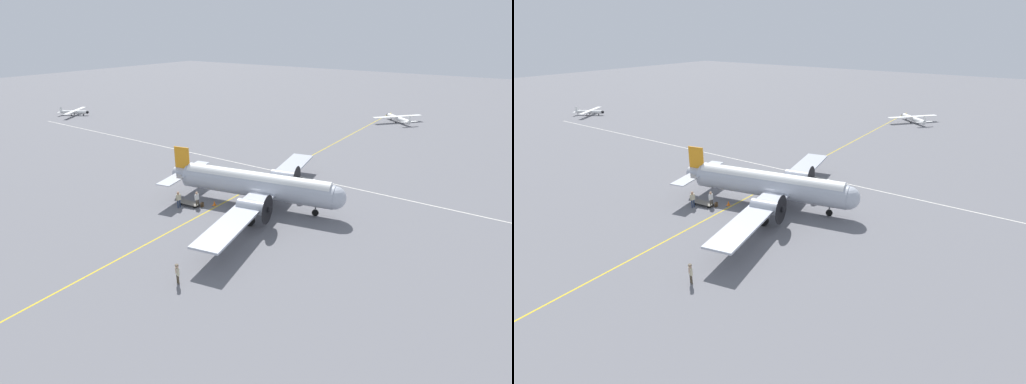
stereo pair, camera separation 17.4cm
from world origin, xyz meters
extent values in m
plane|color=slate|center=(0.00, 0.00, 0.00)|extent=(300.00, 300.00, 0.00)
cube|color=gold|center=(0.00, 3.39, 0.00)|extent=(120.00, 0.16, 0.01)
cube|color=silver|center=(10.86, 0.00, 0.00)|extent=(0.16, 120.00, 0.01)
cylinder|color=#ADB2BC|center=(0.00, 0.00, 2.34)|extent=(5.81, 17.14, 2.47)
cylinder|color=white|center=(0.00, 0.00, 3.02)|extent=(4.92, 16.18, 1.73)
sphere|color=#ADB2BC|center=(1.69, -8.32, 2.34)|extent=(2.35, 2.35, 2.35)
cylinder|color=#ADB2BC|center=(-1.69, 8.32, 2.46)|extent=(1.99, 3.52, 1.36)
cube|color=orange|center=(-1.82, 8.93, 4.19)|extent=(0.51, 1.85, 2.84)
cube|color=#ADB2BC|center=(-1.78, 8.73, 2.58)|extent=(8.88, 3.36, 0.10)
cube|color=#ADB2BC|center=(0.25, -1.22, 2.03)|extent=(27.25, 8.08, 0.20)
cylinder|color=#ADB2BC|center=(4.85, -0.58, 2.05)|extent=(1.91, 3.11, 1.36)
cylinder|color=black|center=(5.16, -2.14, 2.05)|extent=(2.81, 0.61, 2.86)
sphere|color=black|center=(5.19, -2.28, 2.05)|extent=(0.48, 0.48, 0.48)
cylinder|color=#ADB2BC|center=(-4.24, -2.43, 2.05)|extent=(1.91, 3.11, 1.36)
cylinder|color=black|center=(-3.92, -3.99, 2.05)|extent=(2.81, 0.61, 2.86)
sphere|color=black|center=(-3.89, -4.13, 2.05)|extent=(0.48, 0.48, 0.48)
cylinder|color=#4C4C51|center=(4.79, -0.29, 1.03)|extent=(0.18, 0.18, 0.95)
cylinder|color=black|center=(4.79, -0.29, 0.55)|extent=(0.51, 1.14, 1.10)
cylinder|color=#4C4C51|center=(-4.29, -2.14, 1.03)|extent=(0.18, 0.18, 0.95)
cylinder|color=black|center=(-4.29, -2.14, 0.55)|extent=(0.51, 1.14, 1.10)
cylinder|color=#4C4C51|center=(1.32, -6.50, 0.79)|extent=(0.14, 0.14, 0.87)
cylinder|color=black|center=(1.32, -6.50, 0.35)|extent=(0.32, 0.72, 0.70)
cylinder|color=#473D2D|center=(-15.25, -3.32, 0.40)|extent=(0.12, 0.12, 0.80)
cylinder|color=#473D2D|center=(-15.16, -3.10, 0.40)|extent=(0.12, 0.12, 0.80)
cube|color=beige|center=(-15.21, -3.21, 1.10)|extent=(0.31, 0.42, 0.60)
sphere|color=tan|center=(-15.21, -3.21, 1.53)|extent=(0.27, 0.27, 0.27)
cylinder|color=beige|center=(-15.29, -3.43, 1.07)|extent=(0.09, 0.09, 0.57)
cylinder|color=beige|center=(-15.12, -2.99, 1.07)|extent=(0.09, 0.09, 0.57)
cube|color=maroon|center=(-15.30, -3.18, 1.17)|extent=(0.03, 0.05, 0.38)
cylinder|color=#473D2D|center=(-15.21, -3.21, 1.64)|extent=(0.36, 0.36, 0.07)
cylinder|color=navy|center=(-5.25, 6.60, 0.45)|extent=(0.13, 0.13, 0.89)
cylinder|color=navy|center=(-4.99, 6.54, 0.45)|extent=(0.13, 0.13, 0.89)
cube|color=beige|center=(-5.12, 6.57, 1.23)|extent=(0.46, 0.29, 0.67)
sphere|color=tan|center=(-5.12, 6.57, 1.71)|extent=(0.30, 0.30, 0.30)
cylinder|color=beige|center=(-5.38, 6.62, 1.19)|extent=(0.10, 0.10, 0.64)
cylinder|color=beige|center=(-4.86, 6.51, 1.19)|extent=(0.10, 0.10, 0.64)
cylinder|color=#473D2D|center=(-4.01, 5.06, 0.43)|extent=(0.13, 0.13, 0.86)
cylinder|color=#473D2D|center=(-3.76, 5.03, 0.43)|extent=(0.13, 0.13, 0.86)
cube|color=white|center=(-3.88, 5.04, 1.18)|extent=(0.43, 0.25, 0.64)
sphere|color=tan|center=(-3.88, 5.04, 1.65)|extent=(0.29, 0.29, 0.29)
cylinder|color=white|center=(-4.14, 5.08, 1.15)|extent=(0.10, 0.10, 0.61)
cylinder|color=white|center=(-3.63, 5.01, 1.15)|extent=(0.10, 0.10, 0.61)
cube|color=maroon|center=(-3.87, 5.15, 1.26)|extent=(0.05, 0.02, 0.41)
cube|color=#47331E|center=(-3.56, 4.64, 0.25)|extent=(0.36, 0.20, 0.51)
cube|color=#312315|center=(-3.56, 4.64, 0.54)|extent=(0.13, 0.14, 0.02)
cube|color=#6B665B|center=(-4.04, 6.04, 0.30)|extent=(1.24, 2.44, 0.04)
cube|color=#6B665B|center=(-4.16, 7.18, 0.54)|extent=(1.00, 0.14, 0.04)
cylinder|color=#6B665B|center=(-3.69, 7.22, 0.43)|extent=(0.04, 0.04, 0.22)
cylinder|color=#6B665B|center=(-4.63, 7.13, 0.43)|extent=(0.04, 0.04, 0.22)
cylinder|color=black|center=(-3.55, 5.19, 0.14)|extent=(0.09, 0.28, 0.28)
cylinder|color=black|center=(-4.35, 5.11, 0.14)|extent=(0.09, 0.28, 0.28)
cylinder|color=black|center=(-3.73, 6.97, 0.14)|extent=(0.09, 0.28, 0.28)
cylinder|color=black|center=(-4.53, 6.88, 0.14)|extent=(0.09, 0.28, 0.28)
cylinder|color=white|center=(50.64, -0.78, 0.79)|extent=(5.41, 6.07, 0.89)
sphere|color=black|center=(53.11, 2.09, 0.79)|extent=(0.80, 0.80, 0.80)
cube|color=white|center=(50.90, -0.47, 1.19)|extent=(8.98, 7.96, 0.08)
cube|color=white|center=(48.33, -3.46, 1.50)|extent=(0.47, 0.53, 1.15)
cube|color=white|center=(48.33, -3.46, 0.93)|extent=(3.05, 2.74, 0.04)
cylinder|color=black|center=(52.32, 1.18, 0.14)|extent=(0.24, 0.26, 0.28)
cylinder|color=#4C4C51|center=(52.32, 1.18, 0.24)|extent=(0.06, 0.06, 0.21)
cylinder|color=black|center=(49.77, -0.56, 0.14)|extent=(0.24, 0.26, 0.28)
cylinder|color=#4C4C51|center=(49.77, -0.56, 0.24)|extent=(0.06, 0.06, 0.21)
cylinder|color=black|center=(50.99, -1.61, 0.14)|extent=(0.24, 0.26, 0.28)
cylinder|color=#4C4C51|center=(50.99, -1.61, 0.24)|extent=(0.06, 0.06, 0.21)
cylinder|color=white|center=(17.51, 60.93, 0.71)|extent=(3.59, 5.44, 0.72)
sphere|color=black|center=(19.07, 58.28, 0.71)|extent=(0.65, 0.65, 0.65)
cube|color=white|center=(17.68, 60.65, 1.03)|extent=(8.07, 5.25, 0.08)
cube|color=white|center=(16.06, 63.41, 1.28)|extent=(0.32, 0.48, 0.93)
cube|color=white|center=(16.06, 63.41, 0.82)|extent=(2.71, 1.85, 0.04)
cylinder|color=black|center=(18.57, 59.12, 0.14)|extent=(0.21, 0.28, 0.28)
cylinder|color=#4C4C51|center=(18.57, 59.12, 0.25)|extent=(0.06, 0.06, 0.21)
cylinder|color=black|center=(17.91, 61.54, 0.14)|extent=(0.21, 0.28, 0.28)
cylinder|color=#4C4C51|center=(17.91, 61.54, 0.25)|extent=(0.06, 0.06, 0.21)
cylinder|color=black|center=(16.79, 60.88, 0.14)|extent=(0.21, 0.28, 0.28)
cylinder|color=#4C4C51|center=(16.79, 60.88, 0.25)|extent=(0.06, 0.06, 0.21)
cube|color=orange|center=(-2.51, 3.80, 0.01)|extent=(0.41, 0.41, 0.03)
cone|color=orange|center=(-2.51, 3.80, 0.27)|extent=(0.34, 0.34, 0.53)
camera|label=1|loc=(-32.84, -22.41, 17.98)|focal=28.00mm
camera|label=2|loc=(-32.74, -22.55, 17.98)|focal=28.00mm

